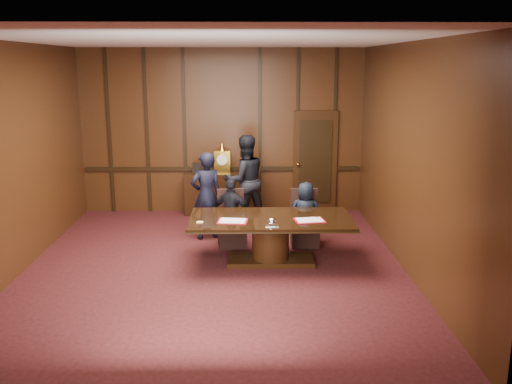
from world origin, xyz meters
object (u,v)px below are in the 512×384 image
witness_right (245,180)px  signatory_left (232,213)px  sideboard (223,192)px  conference_table (271,233)px  signatory_right (305,214)px  witness_left (206,196)px

witness_right → signatory_left: bearing=59.6°
sideboard → witness_right: (0.48, -0.78, 0.42)m
conference_table → witness_right: size_ratio=1.45×
signatory_right → conference_table: bearing=62.5°
conference_table → witness_left: size_ratio=1.61×
sideboard → witness_right: 1.01m
sideboard → signatory_right: bearing=-54.6°
sideboard → signatory_left: bearing=-83.5°
signatory_left → witness_left: witness_left is taller
sideboard → conference_table: size_ratio=0.61×
witness_left → witness_right: 1.16m
sideboard → signatory_right: 2.68m
conference_table → signatory_left: 1.04m
signatory_left → signatory_right: 1.30m
witness_left → witness_right: witness_right is taller
signatory_left → signatory_right: size_ratio=1.05×
conference_table → signatory_right: signatory_right is taller
signatory_right → witness_left: witness_left is taller
signatory_left → signatory_right: (1.30, 0.00, -0.03)m
sideboard → witness_left: (-0.23, -1.69, 0.33)m
signatory_left → witness_right: size_ratio=0.68×
signatory_left → witness_left: (-0.47, 0.48, 0.20)m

